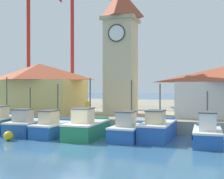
# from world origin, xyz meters

# --- Properties ---
(ground_plane) EXTENTS (300.00, 300.00, 0.00)m
(ground_plane) POSITION_xyz_m (0.00, 0.00, 0.00)
(ground_plane) COLOR #386689
(quay_wharf) EXTENTS (120.00, 40.00, 1.04)m
(quay_wharf) POSITION_xyz_m (0.00, 26.05, 0.52)
(quay_wharf) COLOR #9E937F
(quay_wharf) RESTS_ON ground
(fishing_boat_far_left) EXTENTS (2.45, 4.59, 4.58)m
(fishing_boat_far_left) POSITION_xyz_m (-8.07, 3.45, 0.79)
(fishing_boat_far_left) COLOR #196B7F
(fishing_boat_far_left) RESTS_ON ground
(fishing_boat_left_outer) EXTENTS (2.49, 4.61, 3.71)m
(fishing_boat_left_outer) POSITION_xyz_m (-5.36, 2.79, 0.71)
(fishing_boat_left_outer) COLOR #2356A8
(fishing_boat_left_outer) RESTS_ON ground
(fishing_boat_left_inner) EXTENTS (2.04, 4.44, 3.95)m
(fishing_boat_left_inner) POSITION_xyz_m (-2.87, 2.52, 0.68)
(fishing_boat_left_inner) COLOR #2356A8
(fishing_boat_left_inner) RESTS_ON ground
(fishing_boat_mid_left) EXTENTS (2.22, 4.90, 4.41)m
(fishing_boat_mid_left) POSITION_xyz_m (-0.17, 2.51, 0.77)
(fishing_boat_mid_left) COLOR #237A4C
(fishing_boat_mid_left) RESTS_ON ground
(fishing_boat_center) EXTENTS (2.18, 4.37, 4.22)m
(fishing_boat_center) POSITION_xyz_m (2.99, 2.56, 0.70)
(fishing_boat_center) COLOR #2356A8
(fishing_boat_center) RESTS_ON ground
(fishing_boat_mid_right) EXTENTS (2.19, 5.23, 3.99)m
(fishing_boat_mid_right) POSITION_xyz_m (4.92, 3.30, 0.77)
(fishing_boat_mid_right) COLOR #2356A8
(fishing_boat_mid_right) RESTS_ON ground
(fishing_boat_right_inner) EXTENTS (1.91, 4.49, 3.47)m
(fishing_boat_right_inner) POSITION_xyz_m (8.27, 2.33, 0.71)
(fishing_boat_right_inner) COLOR #2356A8
(fishing_boat_right_inner) RESTS_ON ground
(clock_tower) EXTENTS (3.32, 3.32, 13.88)m
(clock_tower) POSITION_xyz_m (0.09, 10.82, 7.60)
(clock_tower) COLOR beige
(clock_tower) RESTS_ON quay_wharf
(warehouse_left) EXTENTS (8.96, 6.79, 5.15)m
(warehouse_left) POSITION_xyz_m (-8.69, 10.33, 3.68)
(warehouse_left) COLOR tan
(warehouse_left) RESTS_ON quay_wharf
(port_crane_near) EXTENTS (3.31, 8.65, 20.62)m
(port_crane_near) POSITION_xyz_m (-17.52, 22.64, 9.00)
(port_crane_near) COLOR maroon
(port_crane_near) RESTS_ON quay_wharf
(port_crane_far) EXTENTS (5.36, 8.79, 20.90)m
(port_crane_far) POSITION_xyz_m (-11.54, 25.50, 9.33)
(port_crane_far) COLOR maroon
(port_crane_far) RESTS_ON quay_wharf
(mooring_buoy) EXTENTS (0.67, 0.67, 0.67)m
(mooring_buoy) POSITION_xyz_m (-4.99, -0.13, 0.33)
(mooring_buoy) COLOR gold
(mooring_buoy) RESTS_ON ground
(dock_worker_near_tower) EXTENTS (0.34, 0.22, 1.62)m
(dock_worker_near_tower) POSITION_xyz_m (-1.90, 6.92, 1.88)
(dock_worker_near_tower) COLOR #33333D
(dock_worker_near_tower) RESTS_ON quay_wharf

